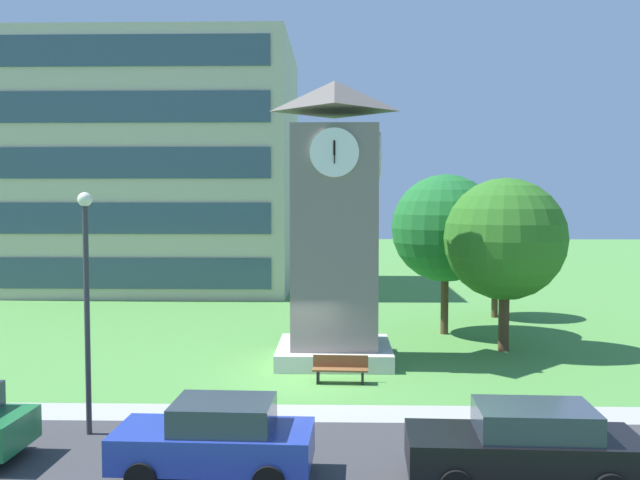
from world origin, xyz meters
TOP-DOWN VIEW (x-y plane):
  - ground_plane at (0.00, 0.00)m, footprint 160.00×160.00m
  - street_asphalt at (0.00, -7.75)m, footprint 120.00×7.20m
  - kerb_strip at (0.00, -3.35)m, footprint 120.00×1.60m
  - office_building at (-11.48, 24.98)m, footprint 19.27×13.87m
  - clock_tower at (1.11, 3.11)m, footprint 4.14×4.14m
  - park_bench at (1.31, -0.06)m, footprint 1.82×0.56m
  - street_lamp at (-5.10, -5.24)m, footprint 0.36×0.36m
  - tree_near_tower at (9.12, 12.83)m, footprint 3.65×3.65m
  - tree_streetside at (5.94, 8.38)m, footprint 4.70×4.70m
  - tree_by_building at (7.74, 4.95)m, footprint 4.76×4.76m
  - parked_car_blue at (-1.38, -8.00)m, footprint 4.27×2.18m
  - parked_car_black at (5.14, -8.23)m, footprint 4.86×2.20m

SIDE VIEW (x-z plane):
  - ground_plane at x=0.00m, z-range 0.00..0.00m
  - kerb_strip at x=0.00m, z-range 0.00..0.01m
  - street_asphalt at x=0.00m, z-range 0.00..0.01m
  - park_bench at x=1.31m, z-range 0.02..0.90m
  - parked_car_blue at x=-1.38m, z-range 0.02..1.71m
  - parked_car_black at x=5.14m, z-range 0.02..1.71m
  - tree_near_tower at x=9.12m, z-range 0.82..6.12m
  - street_lamp at x=-5.10m, z-range 0.72..6.86m
  - tree_by_building at x=7.74m, z-range 1.00..7.78m
  - clock_tower at x=1.11m, z-range -0.55..9.68m
  - tree_streetside at x=5.94m, z-range 1.15..8.18m
  - office_building at x=-11.48m, z-range 0.00..16.00m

